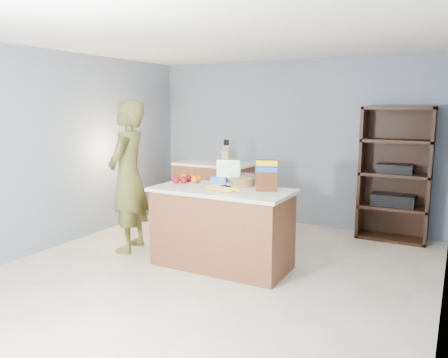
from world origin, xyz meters
The scene contains 15 objects.
floor centered at (0.00, 0.00, 0.00)m, with size 4.50×5.00×0.02m, color beige.
walls centered at (0.00, 0.00, 1.65)m, with size 4.52×5.02×2.51m.
counter_peninsula centered at (0.00, 0.30, 0.42)m, with size 1.56×0.76×0.90m.
back_cabinet centered at (-1.20, 2.20, 0.45)m, with size 1.24×0.62×0.90m.
shelving_unit centered at (1.55, 2.35, 0.86)m, with size 0.90×0.40×1.80m.
person centered at (-1.31, 0.26, 0.94)m, with size 0.69×0.45×1.88m, color brown.
knife_block centered at (-0.92, 2.13, 1.02)m, with size 0.12×0.10×0.31m.
envelopes centered at (-0.02, 0.44, 0.90)m, with size 0.30×0.19×0.00m.
bananas centered at (0.06, 0.17, 0.92)m, with size 0.45×0.18×0.04m.
apples centered at (-0.58, 0.39, 0.94)m, with size 0.16×0.25×0.09m.
oranges centered at (-0.55, 0.51, 0.94)m, with size 0.28×0.20×0.08m.
blue_carton centered at (-0.18, 0.55, 0.94)m, with size 0.18×0.12×0.08m, color blue.
salad_bowl centered at (0.13, 0.57, 0.96)m, with size 0.30×0.30×0.13m.
tv centered at (-0.08, 0.61, 1.06)m, with size 0.28×0.13×0.28m.
cereal_box centered at (0.50, 0.39, 1.10)m, with size 0.24×0.16×0.34m.
Camera 1 is at (2.29, -3.87, 1.80)m, focal length 35.00 mm.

